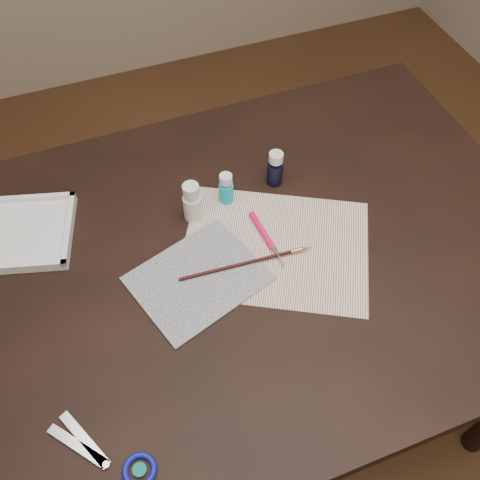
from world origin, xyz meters
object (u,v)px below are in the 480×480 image
object	(u,v)px
paint_bottle_navy	(275,168)
palette_tray	(26,232)
paper	(276,247)
paint_bottle_cyan	(226,188)
scissors	(94,462)
canvas	(198,278)
paint_bottle_white	(192,202)

from	to	relation	value
paint_bottle_navy	palette_tray	xyz separation A→B (m)	(-0.54, 0.04, -0.03)
paint_bottle_navy	paper	bearing A→B (deg)	-112.10
paint_bottle_cyan	scissors	bearing A→B (deg)	-130.69
paper	canvas	xyz separation A→B (m)	(-0.17, -0.02, 0.00)
paper	paint_bottle_white	xyz separation A→B (m)	(-0.13, 0.14, 0.05)
paint_bottle_cyan	palette_tray	world-z (taller)	paint_bottle_cyan
canvas	scissors	size ratio (longest dim) A/B	1.14
paint_bottle_navy	palette_tray	bearing A→B (deg)	175.62
paper	palette_tray	world-z (taller)	palette_tray
paper	paint_bottle_navy	world-z (taller)	paint_bottle_navy
scissors	paint_bottle_navy	bearing A→B (deg)	-87.16
canvas	palette_tray	world-z (taller)	palette_tray
canvas	paint_bottle_navy	size ratio (longest dim) A/B	2.80
paint_bottle_white	palette_tray	world-z (taller)	paint_bottle_white
scissors	palette_tray	size ratio (longest dim) A/B	1.12
canvas	palette_tray	distance (m)	0.38
canvas	paint_bottle_white	world-z (taller)	paint_bottle_white
canvas	scissors	distance (m)	0.37
canvas	paint_bottle_white	distance (m)	0.17
paint_bottle_cyan	paint_bottle_navy	bearing A→B (deg)	6.34
canvas	paint_bottle_cyan	distance (m)	0.22
paint_bottle_cyan	paint_bottle_navy	world-z (taller)	paint_bottle_navy
paint_bottle_cyan	paper	bearing A→B (deg)	-72.04
paint_bottle_white	paint_bottle_cyan	bearing A→B (deg)	12.99
paint_bottle_cyan	scissors	xyz separation A→B (m)	(-0.38, -0.44, -0.03)
paper	palette_tray	xyz separation A→B (m)	(-0.47, 0.21, 0.01)
palette_tray	paint_bottle_navy	bearing A→B (deg)	-4.38
palette_tray	paint_bottle_cyan	bearing A→B (deg)	-7.39
paper	paint_bottle_navy	xyz separation A→B (m)	(0.07, 0.17, 0.04)
canvas	paint_bottle_navy	bearing A→B (deg)	37.90
paint_bottle_white	palette_tray	distance (m)	0.35
canvas	paint_bottle_white	size ratio (longest dim) A/B	2.53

